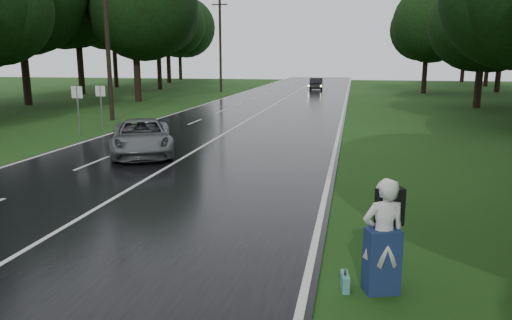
% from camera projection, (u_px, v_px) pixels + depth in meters
% --- Properties ---
extents(ground, '(160.00, 160.00, 0.00)m').
position_uv_depth(ground, '(23.00, 254.00, 9.81)').
color(ground, '#1C4113').
rests_on(ground, ground).
extents(road, '(12.00, 140.00, 0.04)m').
position_uv_depth(road, '(243.00, 123.00, 28.98)').
color(road, black).
rests_on(road, ground).
extents(lane_center, '(0.12, 140.00, 0.01)m').
position_uv_depth(lane_center, '(243.00, 123.00, 28.98)').
color(lane_center, silver).
rests_on(lane_center, road).
extents(grey_car, '(4.24, 5.60, 1.41)m').
position_uv_depth(grey_car, '(142.00, 137.00, 19.56)').
color(grey_car, '#575B5D').
rests_on(grey_car, road).
extents(far_car, '(1.79, 4.47, 1.45)m').
position_uv_depth(far_car, '(316.00, 84.00, 58.51)').
color(far_car, black).
rests_on(far_car, road).
extents(hitchhiker, '(0.85, 0.81, 2.00)m').
position_uv_depth(hitchhiker, '(383.00, 240.00, 8.05)').
color(hitchhiker, silver).
rests_on(hitchhiker, ground).
extents(suitcase, '(0.17, 0.41, 0.29)m').
position_uv_depth(suitcase, '(345.00, 282.00, 8.27)').
color(suitcase, teal).
rests_on(suitcase, ground).
extents(utility_pole_mid, '(1.80, 0.28, 10.93)m').
position_uv_depth(utility_pole_mid, '(112.00, 120.00, 30.65)').
color(utility_pole_mid, black).
rests_on(utility_pole_mid, ground).
extents(utility_pole_far, '(1.80, 0.28, 10.73)m').
position_uv_depth(utility_pole_far, '(221.00, 92.00, 55.49)').
color(utility_pole_far, black).
rests_on(utility_pole_far, ground).
extents(road_sign_a, '(0.60, 0.10, 2.49)m').
position_uv_depth(road_sign_a, '(80.00, 135.00, 24.73)').
color(road_sign_a, white).
rests_on(road_sign_a, ground).
extents(road_sign_b, '(0.57, 0.10, 2.38)m').
position_uv_depth(road_sign_b, '(103.00, 129.00, 26.95)').
color(road_sign_b, white).
rests_on(road_sign_b, ground).
extents(tree_left_e, '(9.21, 9.21, 14.40)m').
position_uv_depth(tree_left_e, '(139.00, 101.00, 43.72)').
color(tree_left_e, black).
rests_on(tree_left_e, ground).
extents(tree_left_f, '(10.19, 10.19, 15.92)m').
position_uv_depth(tree_left_f, '(160.00, 89.00, 59.94)').
color(tree_left_f, black).
rests_on(tree_left_f, ground).
extents(tree_right_e, '(7.20, 7.20, 11.25)m').
position_uv_depth(tree_right_e, '(476.00, 108.00, 38.13)').
color(tree_right_e, black).
rests_on(tree_right_e, ground).
extents(tree_right_f, '(8.34, 8.34, 13.03)m').
position_uv_depth(tree_right_f, '(423.00, 93.00, 53.73)').
color(tree_right_f, black).
rests_on(tree_right_f, ground).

